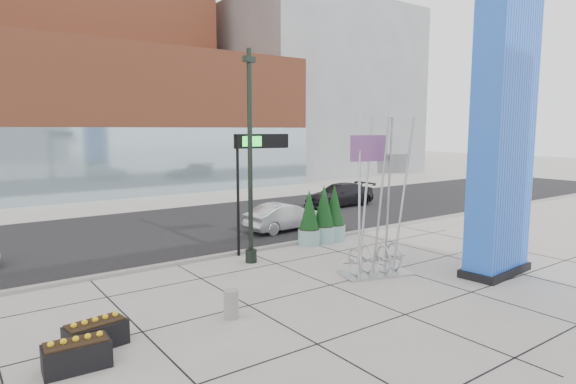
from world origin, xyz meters
TOP-DOWN VIEW (x-y plane):
  - ground at (0.00, 0.00)m, footprint 160.00×160.00m
  - street_asphalt at (0.00, 10.00)m, footprint 80.00×12.00m
  - curb_edge at (0.00, 4.00)m, footprint 80.00×0.30m
  - tower_podium at (1.00, 27.00)m, footprint 34.00×10.00m
  - tower_glass_front at (1.00, 22.20)m, footprint 34.00×0.60m
  - building_grey_parking at (26.00, 32.00)m, footprint 20.00×18.00m
  - blue_pylon at (6.35, -3.34)m, footprint 2.88×1.48m
  - lamp_post at (0.36, 2.71)m, footprint 0.52×0.42m
  - public_art_sculpture at (2.99, -1.00)m, footprint 2.58×1.79m
  - concrete_bollard at (-2.82, -1.49)m, footprint 0.38×0.38m
  - overhead_street_sign at (1.27, 3.80)m, footprint 2.21×0.57m
  - round_planter_east at (4.60, 3.60)m, footprint 1.01×1.01m
  - round_planter_mid at (5.20, 3.60)m, footprint 0.99×0.99m
  - round_planter_west at (3.80, 3.60)m, footprint 0.94×0.94m
  - box_planter_north at (-6.69, -2.00)m, footprint 1.32×0.72m
  - box_planter_south at (-6.11, -1.20)m, footprint 1.37×0.82m
  - car_silver_mid at (4.64, 6.58)m, footprint 4.12×1.74m
  - car_dark_east at (11.79, 10.56)m, footprint 4.95×2.08m

SIDE VIEW (x-z plane):
  - ground at x=0.00m, z-range 0.00..0.00m
  - street_asphalt at x=0.00m, z-range 0.00..0.02m
  - curb_edge at x=0.00m, z-range 0.00..0.12m
  - box_planter_north at x=-6.69m, z-range -0.03..0.68m
  - box_planter_south at x=-6.11m, z-range -0.03..0.68m
  - concrete_bollard at x=-2.82m, z-range 0.00..0.75m
  - car_silver_mid at x=4.64m, z-range 0.00..1.32m
  - car_dark_east at x=11.79m, z-range 0.00..1.43m
  - round_planter_west at x=3.80m, z-range -0.06..2.29m
  - round_planter_mid at x=5.20m, z-range -0.07..2.41m
  - round_planter_east at x=4.60m, z-range -0.07..2.45m
  - public_art_sculpture at x=2.99m, z-range -1.26..4.05m
  - tower_glass_front at x=1.00m, z-range 0.00..5.00m
  - lamp_post at x=0.36m, z-range -0.70..6.97m
  - overhead_street_sign at x=1.27m, z-range 1.68..6.37m
  - blue_pylon at x=6.35m, z-range -0.16..9.13m
  - tower_podium at x=1.00m, z-range 0.00..11.00m
  - building_grey_parking at x=26.00m, z-range 0.00..18.00m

